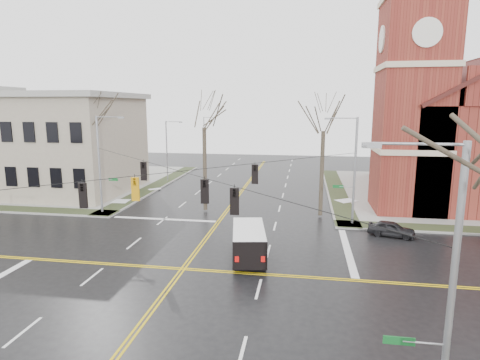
% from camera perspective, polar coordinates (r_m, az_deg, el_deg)
% --- Properties ---
extents(ground, '(120.00, 120.00, 0.00)m').
position_cam_1_polar(ground, '(25.92, -8.12, -12.41)').
color(ground, black).
rests_on(ground, ground).
extents(sidewalks, '(80.00, 80.00, 0.17)m').
position_cam_1_polar(sidewalks, '(25.89, -8.13, -12.25)').
color(sidewalks, gray).
rests_on(sidewalks, ground).
extents(road_markings, '(100.00, 100.00, 0.01)m').
position_cam_1_polar(road_markings, '(25.91, -8.12, -12.40)').
color(road_markings, gold).
rests_on(road_markings, ground).
extents(church, '(24.28, 27.48, 27.50)m').
position_cam_1_polar(church, '(50.64, 29.66, 7.33)').
color(church, maroon).
rests_on(church, ground).
extents(civic_building_a, '(18.00, 14.00, 11.00)m').
position_cam_1_polar(civic_building_a, '(52.03, -25.18, 4.51)').
color(civic_building_a, gray).
rests_on(civic_building_a, ground).
extents(signal_pole_ne, '(2.75, 0.22, 9.00)m').
position_cam_1_polar(signal_pole_ne, '(34.84, 15.74, 1.71)').
color(signal_pole_ne, gray).
rests_on(signal_pole_ne, ground).
extents(signal_pole_nw, '(2.75, 0.22, 9.00)m').
position_cam_1_polar(signal_pole_nw, '(39.32, -19.17, 2.48)').
color(signal_pole_nw, gray).
rests_on(signal_pole_nw, ground).
extents(signal_pole_se, '(2.75, 0.22, 9.00)m').
position_cam_1_polar(signal_pole_se, '(12.97, 27.16, -13.85)').
color(signal_pole_se, gray).
rests_on(signal_pole_se, ground).
extents(span_wires, '(23.02, 23.02, 0.03)m').
position_cam_1_polar(span_wires, '(24.20, -8.50, 1.25)').
color(span_wires, black).
rests_on(span_wires, ground).
extents(traffic_signals, '(8.21, 8.26, 1.30)m').
position_cam_1_polar(traffic_signals, '(23.70, -8.94, -0.80)').
color(traffic_signals, black).
rests_on(traffic_signals, ground).
extents(streetlight_north_a, '(2.30, 0.20, 8.00)m').
position_cam_1_polar(streetlight_north_a, '(54.12, -10.23, 4.43)').
color(streetlight_north_a, gray).
rests_on(streetlight_north_a, ground).
extents(streetlight_north_b, '(2.30, 0.20, 8.00)m').
position_cam_1_polar(streetlight_north_b, '(73.20, -5.02, 6.10)').
color(streetlight_north_b, gray).
rests_on(streetlight_north_b, ground).
extents(cargo_van, '(2.98, 5.68, 2.06)m').
position_cam_1_polar(cargo_van, '(27.15, 1.23, -8.47)').
color(cargo_van, white).
rests_on(cargo_van, ground).
extents(parked_car_a, '(3.77, 2.35, 1.20)m').
position_cam_1_polar(parked_car_a, '(33.65, 20.71, -6.49)').
color(parked_car_a, black).
rests_on(parked_car_a, ground).
extents(tree_nw_far, '(4.00, 4.00, 11.84)m').
position_cam_1_polar(tree_nw_far, '(42.52, -20.30, 7.88)').
color(tree_nw_far, '#3D3326').
rests_on(tree_nw_far, ground).
extents(tree_nw_near, '(4.00, 4.00, 11.85)m').
position_cam_1_polar(tree_nw_near, '(37.76, -5.13, 8.23)').
color(tree_nw_near, '#3D3326').
rests_on(tree_nw_near, ground).
extents(tree_ne, '(4.00, 4.00, 11.54)m').
position_cam_1_polar(tree_ne, '(36.44, 11.80, 7.63)').
color(tree_ne, '#3D3326').
rests_on(tree_ne, ground).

